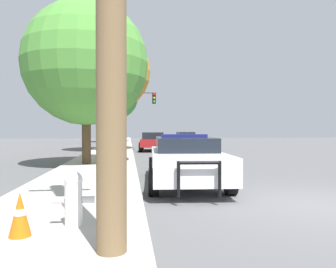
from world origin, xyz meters
name	(u,v)px	position (x,y,z in m)	size (l,w,h in m)	color
ground_plane	(319,205)	(0.00, 0.00, 0.00)	(110.00, 110.00, 0.00)	#565659
sidewalk_left	(64,209)	(-5.10, 0.00, 0.07)	(3.00, 110.00, 0.13)	#ADA89E
police_car	(185,159)	(-2.28, 2.95, 0.73)	(2.33, 5.38, 1.43)	white
fire_hydrant	(74,197)	(-4.70, -1.32, 0.56)	(0.62, 0.27, 0.81)	white
traffic_light	(127,107)	(-4.01, 20.54, 3.45)	(4.16, 0.35, 4.63)	#424247
car_background_midblock	(153,141)	(-2.12, 17.59, 0.73)	(2.20, 4.05, 1.37)	maroon
car_background_oncoming	(186,138)	(2.02, 27.27, 0.72)	(2.15, 4.34, 1.34)	silver
tree_sidewalk_near	(86,64)	(-5.65, 7.75, 4.33)	(5.19, 5.19, 6.81)	#4C3823
tree_sidewalk_mid	(110,71)	(-5.19, 17.32, 5.73)	(5.71, 5.71, 8.46)	brown
tree_sidewalk_far	(115,97)	(-5.50, 34.22, 5.59)	(5.53, 5.53, 8.24)	#4C3823
traffic_cone	(20,214)	(-5.33, -1.74, 0.43)	(0.29, 0.29, 0.60)	orange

